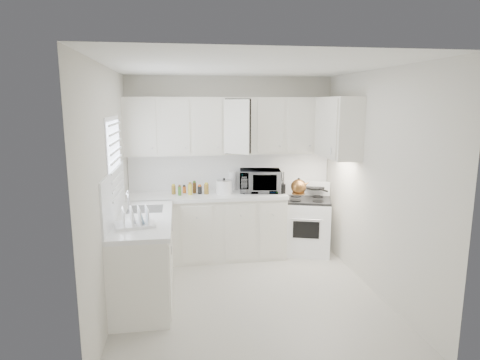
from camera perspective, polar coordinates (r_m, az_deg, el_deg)
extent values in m
plane|color=beige|center=(4.99, 1.25, -15.77)|extent=(3.20, 3.20, 0.00)
plane|color=white|center=(4.49, 1.39, 15.50)|extent=(3.20, 3.20, 0.00)
plane|color=beige|center=(6.12, -1.27, 2.00)|extent=(3.00, 0.00, 3.00)
plane|color=beige|center=(3.05, 6.55, -6.99)|extent=(3.00, 0.00, 3.00)
plane|color=beige|center=(4.56, -17.61, -1.52)|extent=(0.00, 3.20, 3.20)
plane|color=beige|center=(5.04, 18.36, -0.42)|extent=(0.00, 3.20, 3.20)
cube|color=silver|center=(5.85, -4.65, -2.18)|extent=(2.24, 0.64, 0.05)
cube|color=silver|center=(4.80, -13.32, -5.31)|extent=(0.64, 1.62, 0.05)
cube|color=silver|center=(6.12, -1.25, 1.29)|extent=(2.98, 0.02, 0.55)
cube|color=silver|center=(4.76, -17.08, -1.89)|extent=(0.02, 1.60, 0.55)
imported|color=gray|center=(5.94, 2.78, 0.23)|extent=(0.62, 0.41, 0.39)
cylinder|color=white|center=(6.08, -1.04, -0.11)|extent=(0.12, 0.12, 0.27)
cylinder|color=olive|center=(5.95, -9.18, -1.18)|extent=(0.06, 0.06, 0.13)
cylinder|color=#3C6C24|center=(5.86, -8.45, -1.34)|extent=(0.06, 0.06, 0.13)
cylinder|color=#D25E1C|center=(5.95, -7.73, -1.14)|extent=(0.06, 0.06, 0.13)
cylinder|color=gold|center=(5.86, -6.99, -1.30)|extent=(0.06, 0.06, 0.13)
cylinder|color=#583919|center=(5.95, -6.29, -1.10)|extent=(0.06, 0.06, 0.13)
cylinder|color=black|center=(5.87, -5.52, -1.26)|extent=(0.06, 0.06, 0.13)
cylinder|color=olive|center=(5.96, -4.85, -1.06)|extent=(0.06, 0.06, 0.13)
cylinder|color=#D25E1C|center=(6.13, 4.30, -0.43)|extent=(0.06, 0.06, 0.19)
cylinder|color=gold|center=(6.09, 4.93, -0.53)|extent=(0.06, 0.06, 0.19)
cylinder|color=#583919|center=(6.16, 5.29, -0.40)|extent=(0.06, 0.06, 0.19)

